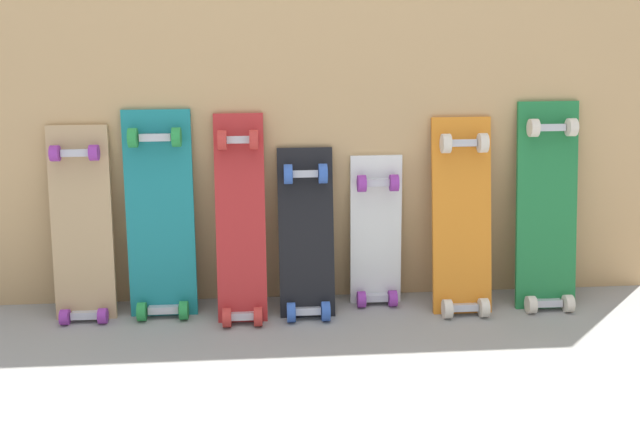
{
  "coord_description": "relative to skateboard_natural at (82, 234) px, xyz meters",
  "views": [
    {
      "loc": [
        -0.17,
        -2.4,
        1.12
      ],
      "look_at": [
        0.0,
        -0.07,
        0.35
      ],
      "focal_mm": 41.35,
      "sensor_mm": 36.0,
      "label": 1
    }
  ],
  "objects": [
    {
      "name": "skateboard_white",
      "position": [
        1.0,
        0.03,
        -0.06
      ],
      "size": [
        0.18,
        0.14,
        0.59
      ],
      "color": "silver",
      "rests_on": "ground"
    },
    {
      "name": "plywood_wall_panel",
      "position": [
        0.8,
        0.1,
        0.43
      ],
      "size": [
        2.44,
        0.04,
        1.44
      ],
      "primitive_type": "cube",
      "color": "tan",
      "rests_on": "ground"
    },
    {
      "name": "ground_plane",
      "position": [
        0.8,
        0.03,
        -0.29
      ],
      "size": [
        12.0,
        12.0,
        0.0
      ],
      "primitive_type": "plane",
      "color": "gray"
    },
    {
      "name": "skateboard_green",
      "position": [
        1.59,
        -0.02,
        0.03
      ],
      "size": [
        0.21,
        0.23,
        0.77
      ],
      "color": "#1E7238",
      "rests_on": "ground"
    },
    {
      "name": "skateboard_red",
      "position": [
        0.53,
        -0.03,
        0.02
      ],
      "size": [
        0.17,
        0.26,
        0.74
      ],
      "color": "#B22626",
      "rests_on": "ground"
    },
    {
      "name": "skateboard_black",
      "position": [
        0.75,
        -0.03,
        -0.04
      ],
      "size": [
        0.19,
        0.24,
        0.62
      ],
      "color": "black",
      "rests_on": "ground"
    },
    {
      "name": "skateboard_teal",
      "position": [
        0.26,
        0.01,
        0.03
      ],
      "size": [
        0.23,
        0.19,
        0.76
      ],
      "color": "#197A7F",
      "rests_on": "ground"
    },
    {
      "name": "skateboard_natural",
      "position": [
        0.0,
        0.0,
        0.0
      ],
      "size": [
        0.2,
        0.19,
        0.72
      ],
      "color": "tan",
      "rests_on": "ground"
    },
    {
      "name": "skateboard_orange",
      "position": [
        1.29,
        -0.03,
        0.01
      ],
      "size": [
        0.2,
        0.25,
        0.72
      ],
      "color": "orange",
      "rests_on": "ground"
    }
  ]
}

